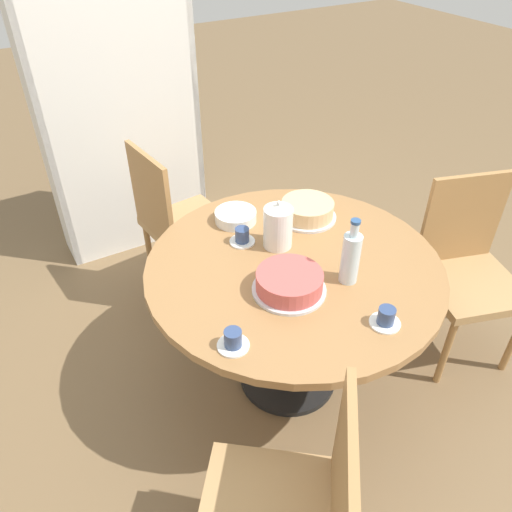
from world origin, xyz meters
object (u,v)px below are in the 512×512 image
Objects in this scene: bookshelf at (120,124)px; water_bottle at (351,257)px; coffee_pot at (278,226)px; chair_b at (467,268)px; chair_c at (177,220)px; cake_second at (307,210)px; cup_b at (242,237)px; cup_a at (386,318)px; chair_a at (291,511)px; cup_c at (233,340)px; cake_main at (289,283)px.

water_bottle is (0.34, -1.72, 0.02)m from bookshelf.
bookshelf is at bearing 99.24° from coffee_pot.
coffee_pot is at bearing 175.39° from chair_b.
water_bottle is at bearing 101.17° from bookshelf.
chair_b is 1.49m from chair_c.
cake_second reaches higher than cup_b.
cup_b is at bearing 106.03° from cup_a.
chair_a is 2.31m from bookshelf.
bookshelf is 5.97× the size of water_bottle.
chair_a is 8.24× the size of cup_b.
cup_c is (-0.44, -0.42, -0.07)m from coffee_pot.
coffee_pot is at bearing -173.05° from chair_c.
chair_b is at bearing 121.88° from bookshelf.
cup_a is at bearing 98.67° from bookshelf.
chair_b is at bearing -24.45° from cup_b.
chair_a is at bearing -140.88° from chair_b.
chair_b is 8.24× the size of cup_b.
cup_b is (-0.12, 0.09, -0.07)m from coffee_pot.
chair_a is 0.89m from water_bottle.
water_bottle reaches higher than cake_second.
cup_b is (-0.20, 0.68, 0.00)m from cup_a.
bookshelf is at bearing 93.66° from cake_main.
cup_a is at bearing -145.19° from chair_b.
cup_c is (0.07, 0.47, 0.26)m from chair_a.
water_bottle is 2.51× the size of cup_b.
bookshelf is 1.41m from coffee_pot.
water_bottle is at bearing -163.64° from chair_b.
cake_main reaches higher than cup_a.
chair_b is 2.07m from bookshelf.
cake_main is at bearing -113.62° from coffee_pot.
coffee_pot is 1.98× the size of cup_c.
cake_second is (0.35, 0.39, -0.00)m from cake_main.
cake_main is 1.05× the size of cake_second.
cup_c is (-0.51, 0.18, 0.00)m from cup_a.
chair_b is 3.28× the size of water_bottle.
cake_main is at bearing 93.66° from bookshelf.
coffee_pot is 1.98× the size of cup_b.
bookshelf is 1.82m from cup_c.
chair_c is at bearing -153.55° from chair_a.
water_bottle is 0.56m from cup_c.
chair_c is (0.33, 1.61, 0.00)m from chair_a.
bookshelf is 2.00m from cup_a.
chair_b is 1.00× the size of chair_c.
water_bottle reaches higher than chair_b.
cup_b is (0.06, -0.64, 0.26)m from chair_c.
cup_a is 0.54m from cup_c.
coffee_pot is (-0.86, 0.35, 0.33)m from chair_b.
chair_c is at bearing 103.59° from coffee_pot.
cake_second is 2.43× the size of cup_a.
bookshelf is 6.16× the size of cake_second.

